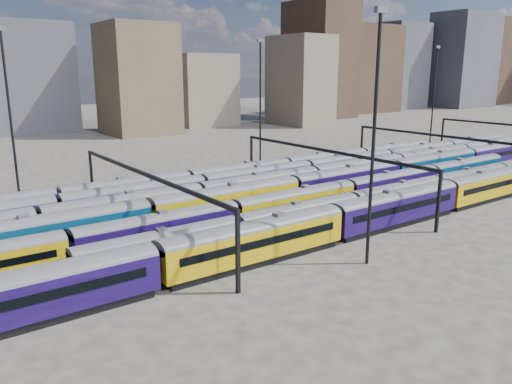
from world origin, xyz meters
TOP-DOWN VIEW (x-y plane):
  - ground at (0.00, 0.00)m, footprint 500.00×500.00m
  - rake_0 at (-3.13, -15.00)m, footprint 135.02×3.29m
  - rake_1 at (14.74, -10.00)m, footprint 93.41×2.74m
  - rake_2 at (-10.49, -5.00)m, footprint 120.82×2.95m
  - rake_3 at (14.72, 0.00)m, footprint 159.96×3.34m
  - rake_4 at (1.03, 5.00)m, footprint 150.55×3.14m
  - rake_5 at (4.24, 10.00)m, footprint 148.89×3.11m
  - rake_6 at (-6.06, 15.00)m, footprint 121.79×2.97m
  - gantry_1 at (-20.00, 0.00)m, footprint 0.35×40.35m
  - gantry_2 at (10.00, 0.00)m, footprint 0.35×40.35m
  - gantry_3 at (40.00, 0.00)m, footprint 0.35×40.35m
  - mast_1 at (-30.00, 22.00)m, footprint 1.40×0.50m
  - mast_2 at (-5.00, -22.00)m, footprint 1.40×0.50m
  - mast_3 at (15.00, 24.00)m, footprint 1.40×0.50m
  - mast_5 at (65.00, 20.00)m, footprint 1.40×0.50m
  - skyline at (104.75, 105.73)m, footprint 399.22×60.48m

SIDE VIEW (x-z plane):
  - ground at x=0.00m, z-range 0.00..0.00m
  - rake_1 at x=14.74m, z-range 0.12..4.71m
  - rake_2 at x=-10.49m, z-range 0.12..5.08m
  - rake_6 at x=-6.06m, z-range 0.13..5.12m
  - rake_5 at x=4.24m, z-range 0.13..5.37m
  - rake_4 at x=1.03m, z-range 0.13..5.43m
  - rake_0 at x=-3.13m, z-range 0.14..5.70m
  - rake_3 at x=14.72m, z-range 0.14..5.78m
  - gantry_1 at x=-20.00m, z-range 2.78..10.80m
  - gantry_2 at x=10.00m, z-range 2.78..10.80m
  - gantry_3 at x=40.00m, z-range 2.78..10.80m
  - mast_1 at x=-30.00m, z-range 1.17..26.77m
  - mast_2 at x=-5.00m, z-range 1.17..26.77m
  - mast_3 at x=15.00m, z-range 1.17..26.77m
  - mast_5 at x=65.00m, z-range 1.17..26.77m
  - skyline at x=104.75m, z-range -4.18..45.85m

